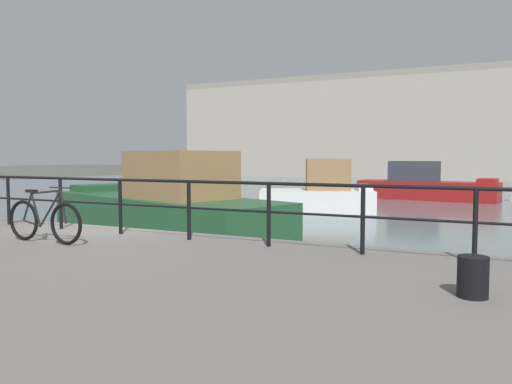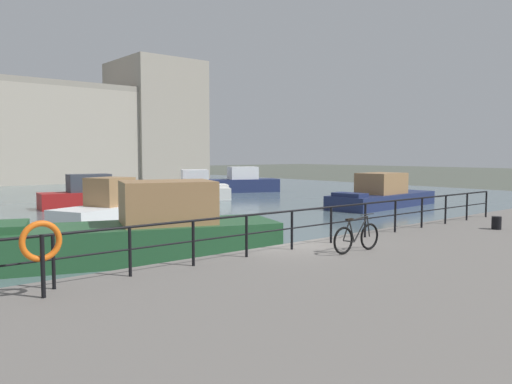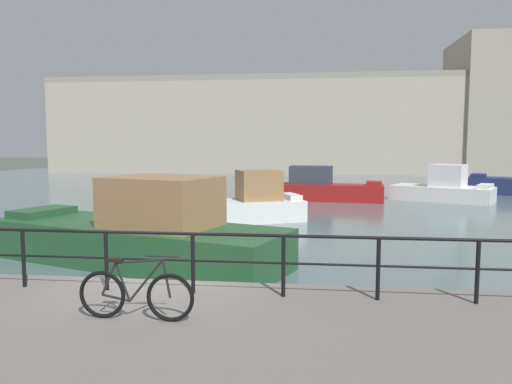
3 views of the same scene
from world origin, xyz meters
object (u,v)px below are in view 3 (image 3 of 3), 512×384
(moored_cabin_cruiser, at_px, (140,233))
(moored_white_yacht, at_px, (320,188))
(moored_red_daysailer, at_px, (444,188))
(moored_harbor_tender, at_px, (252,203))
(harbor_building, at_px, (333,124))
(parked_bicycle, at_px, (136,294))

(moored_cabin_cruiser, relative_size, moored_white_yacht, 1.25)
(moored_red_daysailer, height_order, moored_harbor_tender, moored_harbor_tender)
(harbor_building, xyz_separation_m, moored_cabin_cruiser, (-7.63, -50.35, -5.39))
(moored_cabin_cruiser, height_order, parked_bicycle, moored_cabin_cruiser)
(harbor_building, bearing_deg, moored_cabin_cruiser, -98.62)
(harbor_building, height_order, moored_red_daysailer, harbor_building)
(parked_bicycle, bearing_deg, moored_cabin_cruiser, 111.18)
(moored_red_daysailer, bearing_deg, moored_harbor_tender, -112.13)
(harbor_building, bearing_deg, parked_bicycle, -95.06)
(moored_harbor_tender, xyz_separation_m, parked_bicycle, (0.25, -15.47, 0.52))
(moored_cabin_cruiser, relative_size, moored_harbor_tender, 1.78)
(moored_cabin_cruiser, bearing_deg, moored_white_yacht, -88.71)
(moored_red_daysailer, relative_size, moored_harbor_tender, 1.20)
(harbor_building, height_order, moored_cabin_cruiser, harbor_building)
(harbor_building, relative_size, parked_bicycle, 35.33)
(moored_red_daysailer, distance_m, parked_bicycle, 27.30)
(moored_cabin_cruiser, bearing_deg, harbor_building, -79.29)
(harbor_building, distance_m, moored_harbor_tender, 42.57)
(harbor_building, bearing_deg, moored_red_daysailer, -79.76)
(moored_cabin_cruiser, xyz_separation_m, parked_bicycle, (2.55, -7.01, 0.44))
(parked_bicycle, bearing_deg, moored_red_daysailer, 67.60)
(moored_cabin_cruiser, relative_size, moored_red_daysailer, 1.48)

